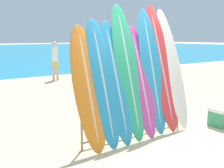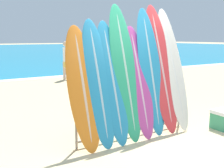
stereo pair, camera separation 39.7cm
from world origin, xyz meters
name	(u,v)px [view 2 (the right image)]	position (x,y,z in m)	size (l,w,h in m)	color
ground_plane	(151,139)	(0.00, 0.00, 0.00)	(160.00, 160.00, 0.00)	#CCB789
surfboard_rack	(134,112)	(-0.20, 0.28, 0.47)	(2.35, 0.04, 0.86)	gray
surfboard_slot_0	(83,87)	(-1.20, 0.32, 1.03)	(0.53, 0.73, 2.05)	orange
surfboard_slot_1	(98,82)	(-0.91, 0.33, 1.09)	(0.50, 0.78, 2.17)	teal
surfboard_slot_2	(113,82)	(-0.63, 0.33, 1.07)	(0.48, 0.79, 2.15)	teal
surfboard_slot_3	(125,72)	(-0.35, 0.36, 1.23)	(0.51, 0.82, 2.46)	#289E70
surfboard_slot_4	(139,81)	(-0.07, 0.31, 1.03)	(0.49, 0.74, 2.07)	#B23D8E
surfboard_slot_5	(151,71)	(0.23, 0.35, 1.20)	(0.51, 0.70, 2.41)	teal
surfboard_slot_6	(161,68)	(0.52, 0.38, 1.25)	(0.56, 0.86, 2.50)	red
surfboard_slot_7	(173,68)	(0.82, 0.38, 1.22)	(0.50, 0.90, 2.44)	silver
person_near_water	(121,66)	(1.32, 3.11, 0.99)	(0.25, 0.31, 1.82)	tan
person_far_left	(66,59)	(1.13, 7.32, 0.91)	(0.28, 0.23, 1.67)	beige
person_far_right	(123,74)	(0.85, 2.30, 0.86)	(0.27, 0.22, 1.57)	#A87A5B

